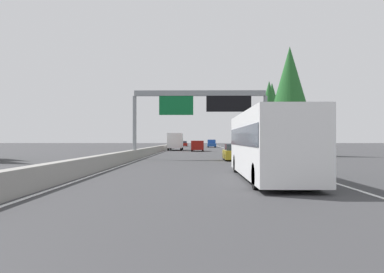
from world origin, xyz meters
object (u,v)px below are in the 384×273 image
Objects in this scene: pickup_near_right at (212,144)px; sedan_distant_b at (184,144)px; conifer_right_near at (290,89)px; conifer_right_far at (272,108)px; sign_gantry_overhead at (202,105)px; minivan_far_center at (197,145)px; conifer_right_mid at (269,109)px; bus_near_center at (268,143)px; sedan_far_left at (234,153)px; box_truck_mid_right at (176,141)px.

pickup_near_right is 16.44m from sedan_distant_b.
conifer_right_far reaches higher than conifer_right_near.
minivan_far_center is at bearing 0.94° from sign_gantry_overhead.
minivan_far_center is (27.16, 0.45, -4.20)m from sign_gantry_overhead.
sedan_distant_b is at bearing 46.58° from conifer_right_far.
conifer_right_near is at bearing -167.65° from sedan_distant_b.
conifer_right_far is at bearing -10.83° from conifer_right_mid.
conifer_right_mid is at bearing -9.84° from bus_near_center.
pickup_near_right reaches higher than sedan_far_left.
conifer_right_near is 1.21× the size of conifer_right_mid.
minivan_far_center is 0.89× the size of pickup_near_right.
minivan_far_center is at bearing 149.21° from conifer_right_far.
conifer_right_far is (-19.66, -20.78, 8.37)m from sedan_distant_b.
sedan_distant_b is (94.81, 7.14, -1.03)m from bus_near_center.
sign_gantry_overhead is 58.28m from conifer_right_far.
sign_gantry_overhead is at bearing 155.17° from conifer_right_mid.
pickup_near_right is 39.81m from conifer_right_mid.
bus_near_center is 76.73m from conifer_right_far.
bus_near_center is at bearing -172.19° from box_truck_mid_right.
conifer_right_far is (33.93, -6.49, 2.69)m from conifer_right_mid.
pickup_near_right is 0.66× the size of box_truck_mid_right.
sedan_distant_b is (14.81, 7.12, -0.23)m from pickup_near_right.
bus_near_center is 46.71m from minivan_far_center.
conifer_right_far is (75.15, -13.64, 7.34)m from bus_near_center.
bus_near_center is 1.35× the size of box_truck_mid_right.
sign_gantry_overhead is at bearing 131.64° from conifer_right_near.
conifer_right_far is at bearing -133.42° from sedan_distant_b.
pickup_near_right is (62.54, -0.06, 0.23)m from sedan_far_left.
conifer_right_near reaches higher than box_truck_mid_right.
bus_near_center is at bearing 169.71° from conifer_right_far.
sign_gantry_overhead is at bearing 163.43° from conifer_right_far.
box_truck_mid_right reaches higher than sedan_distant_b.
box_truck_mid_right is at bearing 165.35° from pickup_near_right.
sign_gantry_overhead reaches higher than pickup_near_right.
bus_near_center is at bearing -175.70° from sedan_distant_b.
bus_near_center is 2.30× the size of minivan_far_center.
pickup_near_right is at bearing -5.76° from minivan_far_center.
sedan_far_left is 59.89m from conifer_right_far.
sedan_far_left is 0.30× the size of conifer_right_far.
minivan_far_center is 48.38m from sedan_distant_b.
conifer_right_far is (55.73, -16.58, 3.91)m from sign_gantry_overhead.
conifer_right_mid reaches higher than pickup_near_right.
conifer_right_mid is (-11.28, -14.35, 4.75)m from box_truck_mid_right.
sign_gantry_overhead is at bearing -172.66° from box_truck_mid_right.
conifer_right_near is at bearing -14.45° from bus_near_center.
conifer_right_mid reaches higher than bus_near_center.
conifer_right_near reaches higher than sedan_distant_b.
sedan_far_left is at bearing -173.52° from minivan_far_center.
sedan_distant_b is at bearing -0.09° from box_truck_mid_right.
conifer_right_mid is (23.76, -7.23, 5.68)m from sedan_far_left.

